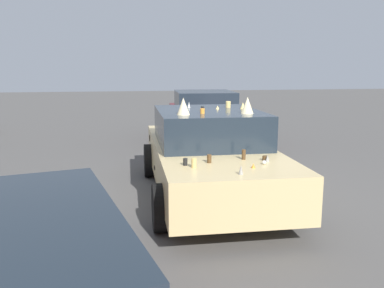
{
  "coord_description": "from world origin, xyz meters",
  "views": [
    {
      "loc": [
        -6.55,
        1.39,
        2.16
      ],
      "look_at": [
        0.0,
        0.3,
        0.9
      ],
      "focal_mm": 38.33,
      "sensor_mm": 36.0,
      "label": 1
    }
  ],
  "objects": [
    {
      "name": "parked_sedan_far_right",
      "position": [
        4.9,
        -0.85,
        0.74
      ],
      "size": [
        4.31,
        2.15,
        1.48
      ],
      "rotation": [
        0.0,
        0.0,
        -0.06
      ],
      "color": "#5B1419",
      "rests_on": "ground"
    },
    {
      "name": "art_car_decorated",
      "position": [
        0.03,
        -0.0,
        0.73
      ],
      "size": [
        4.52,
        2.12,
        1.7
      ],
      "rotation": [
        0.0,
        0.0,
        3.13
      ],
      "color": "#D8BC7F",
      "rests_on": "ground"
    },
    {
      "name": "ground_plane",
      "position": [
        0.0,
        0.0,
        0.0
      ],
      "size": [
        60.0,
        60.0,
        0.0
      ],
      "primitive_type": "plane",
      "color": "#514F4C"
    }
  ]
}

